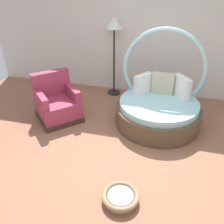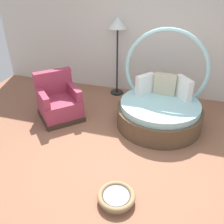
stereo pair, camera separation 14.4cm
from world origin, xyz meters
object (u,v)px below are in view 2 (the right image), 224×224
at_px(red_armchair, 59,103).
at_px(pet_basket, 116,197).
at_px(round_daybed, 160,107).
at_px(floor_lamp, 118,30).

height_order(red_armchair, pet_basket, red_armchair).
relative_size(round_daybed, pet_basket, 3.54).
xyz_separation_m(round_daybed, pet_basket, (-0.29, -2.12, -0.29)).
bearing_deg(red_armchair, pet_basket, -45.40).
bearing_deg(floor_lamp, red_armchair, -120.12).
distance_m(pet_basket, floor_lamp, 3.63).
xyz_separation_m(pet_basket, floor_lamp, (-0.90, 3.20, 1.46)).
height_order(pet_basket, floor_lamp, floor_lamp).
relative_size(red_armchair, floor_lamp, 0.62).
bearing_deg(floor_lamp, round_daybed, -42.18).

